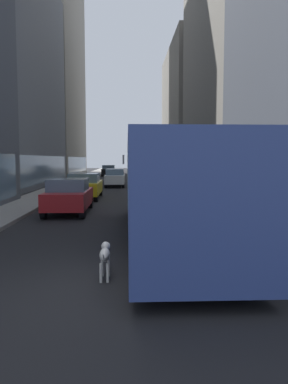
{
  "coord_description": "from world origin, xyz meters",
  "views": [
    {
      "loc": [
        -0.09,
        -7.33,
        2.53
      ],
      "look_at": [
        0.48,
        5.39,
        1.4
      ],
      "focal_mm": 35.04,
      "sensor_mm": 36.0,
      "label": 1
    }
  ],
  "objects_px": {
    "car_yellow_taxi": "(85,186)",
    "dalmatian_dog": "(105,255)",
    "pedestrian_with_handbag": "(262,196)",
    "car_black_suv": "(109,170)",
    "transit_bus": "(169,183)",
    "car_blue_hatchback": "(179,189)",
    "car_red_coupe": "(69,196)",
    "car_white_van": "(115,178)"
  },
  "relations": [
    {
      "from": "car_red_coupe",
      "to": "car_yellow_taxi",
      "type": "relative_size",
      "value": 0.92
    },
    {
      "from": "transit_bus",
      "to": "car_red_coupe",
      "type": "xyz_separation_m",
      "value": [
        -4.0,
        5.99,
        -0.95
      ]
    },
    {
      "from": "car_yellow_taxi",
      "to": "car_black_suv",
      "type": "distance_m",
      "value": 31.11
    },
    {
      "from": "car_blue_hatchback",
      "to": "car_white_van",
      "type": "bearing_deg",
      "value": 106.71
    },
    {
      "from": "transit_bus",
      "to": "car_yellow_taxi",
      "type": "relative_size",
      "value": 2.47
    },
    {
      "from": "transit_bus",
      "to": "dalmatian_dog",
      "type": "distance_m",
      "value": 4.23
    },
    {
      "from": "transit_bus",
      "to": "dalmatian_dog",
      "type": "relative_size",
      "value": 11.98
    },
    {
      "from": "car_blue_hatchback",
      "to": "dalmatian_dog",
      "type": "bearing_deg",
      "value": -104.39
    },
    {
      "from": "dalmatian_dog",
      "to": "transit_bus",
      "type": "bearing_deg",
      "value": 64.04
    },
    {
      "from": "car_blue_hatchback",
      "to": "car_white_van",
      "type": "xyz_separation_m",
      "value": [
        -4.0,
        13.32,
        0.0
      ]
    },
    {
      "from": "car_blue_hatchback",
      "to": "car_yellow_taxi",
      "type": "xyz_separation_m",
      "value": [
        -5.6,
        2.95,
        0.01
      ]
    },
    {
      "from": "car_blue_hatchback",
      "to": "dalmatian_dog",
      "type": "relative_size",
      "value": 4.37
    },
    {
      "from": "car_yellow_taxi",
      "to": "dalmatian_dog",
      "type": "distance_m",
      "value": 16.23
    },
    {
      "from": "transit_bus",
      "to": "car_blue_hatchback",
      "type": "bearing_deg",
      "value": 80.43
    },
    {
      "from": "car_red_coupe",
      "to": "pedestrian_with_handbag",
      "type": "bearing_deg",
      "value": -17.66
    },
    {
      "from": "car_black_suv",
      "to": "transit_bus",
      "type": "bearing_deg",
      "value": -84.75
    },
    {
      "from": "car_red_coupe",
      "to": "car_black_suv",
      "type": "relative_size",
      "value": 0.98
    },
    {
      "from": "car_blue_hatchback",
      "to": "pedestrian_with_handbag",
      "type": "xyz_separation_m",
      "value": [
        2.54,
        -6.09,
        0.19
      ]
    },
    {
      "from": "car_red_coupe",
      "to": "car_blue_hatchback",
      "type": "bearing_deg",
      "value": 32.02
    },
    {
      "from": "car_blue_hatchback",
      "to": "car_yellow_taxi",
      "type": "distance_m",
      "value": 6.33
    },
    {
      "from": "car_red_coupe",
      "to": "car_white_van",
      "type": "relative_size",
      "value": 0.95
    },
    {
      "from": "transit_bus",
      "to": "car_red_coupe",
      "type": "height_order",
      "value": "transit_bus"
    },
    {
      "from": "car_yellow_taxi",
      "to": "dalmatian_dog",
      "type": "height_order",
      "value": "car_yellow_taxi"
    },
    {
      "from": "car_white_van",
      "to": "car_yellow_taxi",
      "type": "distance_m",
      "value": 10.49
    },
    {
      "from": "car_white_van",
      "to": "car_black_suv",
      "type": "height_order",
      "value": "same"
    },
    {
      "from": "car_blue_hatchback",
      "to": "car_black_suv",
      "type": "distance_m",
      "value": 34.52
    },
    {
      "from": "car_blue_hatchback",
      "to": "car_yellow_taxi",
      "type": "bearing_deg",
      "value": 152.23
    },
    {
      "from": "car_blue_hatchback",
      "to": "pedestrian_with_handbag",
      "type": "height_order",
      "value": "pedestrian_with_handbag"
    },
    {
      "from": "car_black_suv",
      "to": "dalmatian_dog",
      "type": "distance_m",
      "value": 47.24
    },
    {
      "from": "dalmatian_dog",
      "to": "car_blue_hatchback",
      "type": "bearing_deg",
      "value": 75.61
    },
    {
      "from": "car_red_coupe",
      "to": "dalmatian_dog",
      "type": "bearing_deg",
      "value": -76.95
    },
    {
      "from": "pedestrian_with_handbag",
      "to": "car_red_coupe",
      "type": "bearing_deg",
      "value": 162.34
    },
    {
      "from": "car_black_suv",
      "to": "dalmatian_dog",
      "type": "relative_size",
      "value": 4.55
    },
    {
      "from": "car_yellow_taxi",
      "to": "pedestrian_with_handbag",
      "type": "bearing_deg",
      "value": -48.01
    },
    {
      "from": "car_red_coupe",
      "to": "car_yellow_taxi",
      "type": "height_order",
      "value": "same"
    },
    {
      "from": "car_white_van",
      "to": "car_black_suv",
      "type": "distance_m",
      "value": 20.8
    },
    {
      "from": "car_red_coupe",
      "to": "car_yellow_taxi",
      "type": "distance_m",
      "value": 6.45
    },
    {
      "from": "car_white_van",
      "to": "dalmatian_dog",
      "type": "xyz_separation_m",
      "value": [
        0.63,
        -26.45,
        -0.31
      ]
    },
    {
      "from": "car_yellow_taxi",
      "to": "pedestrian_with_handbag",
      "type": "distance_m",
      "value": 12.16
    },
    {
      "from": "dalmatian_dog",
      "to": "pedestrian_with_handbag",
      "type": "height_order",
      "value": "pedestrian_with_handbag"
    },
    {
      "from": "car_yellow_taxi",
      "to": "car_red_coupe",
      "type": "bearing_deg",
      "value": -90.0
    },
    {
      "from": "transit_bus",
      "to": "car_red_coupe",
      "type": "distance_m",
      "value": 7.27
    }
  ]
}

